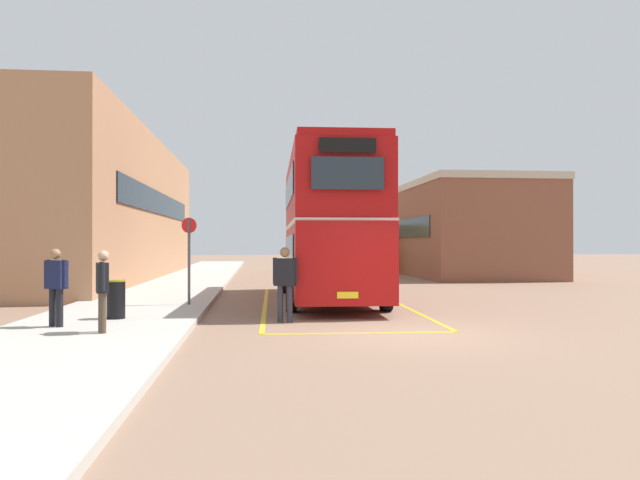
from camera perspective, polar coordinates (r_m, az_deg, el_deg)
ground_plane at (r=26.92m, az=0.78°, el=-4.32°), size 135.60×135.60×0.00m
sidewalk_left at (r=29.33m, az=-12.52°, el=-3.84°), size 4.00×57.60×0.14m
brick_building_left at (r=32.73m, az=-20.59°, el=2.64°), size 6.72×25.44×7.11m
depot_building_right at (r=37.13m, az=12.83°, el=0.95°), size 6.69×14.93×5.36m
double_decker_bus at (r=19.82m, az=0.78°, el=1.50°), size 3.07×10.39×4.75m
single_deck_bus at (r=41.32m, az=3.21°, el=-0.63°), size 3.62×8.90×3.02m
pedestrian_boarding at (r=14.46m, az=-3.33°, el=-3.63°), size 0.58×0.36×1.80m
pedestrian_waiting_near at (r=12.64m, az=-19.86°, el=-4.06°), size 0.35×0.53×1.61m
pedestrian_waiting_far at (r=13.86m, az=-23.65°, el=-3.64°), size 0.51×0.42×1.64m
litter_bin at (r=14.87m, az=-18.70°, el=-5.31°), size 0.44×0.44×0.90m
bus_stop_sign at (r=17.64m, az=-12.26°, el=-1.10°), size 0.44×0.13×2.48m
bay_marking_yellow at (r=17.99m, az=1.42°, el=-6.32°), size 4.54×12.42×0.01m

